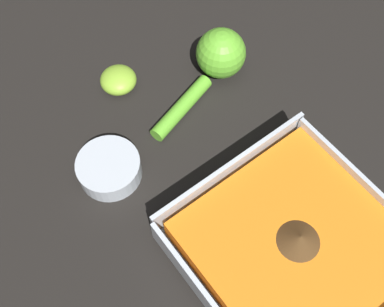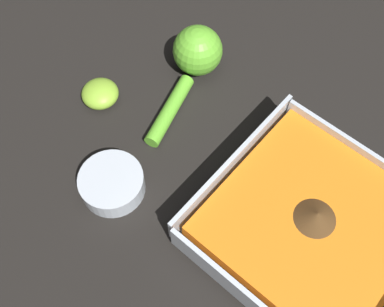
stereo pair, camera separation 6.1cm
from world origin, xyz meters
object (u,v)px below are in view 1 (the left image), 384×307
object	(u,v)px
spice_bowl	(109,169)
lemon_half	(118,80)
square_dish	(291,247)
lemon_squeezer	(216,60)

from	to	relation	value
spice_bowl	lemon_half	size ratio (longest dim) A/B	1.56
square_dish	spice_bowl	world-z (taller)	square_dish
square_dish	spice_bowl	distance (m)	0.26
lemon_squeezer	spice_bowl	bearing A→B (deg)	175.71
lemon_half	lemon_squeezer	bearing A→B (deg)	151.57
lemon_squeezer	lemon_half	xyz separation A→B (m)	(0.13, -0.07, -0.02)
spice_bowl	lemon_half	bearing A→B (deg)	-127.32
square_dish	lemon_squeezer	world-z (taller)	lemon_squeezer
square_dish	lemon_half	bearing A→B (deg)	-85.71
square_dish	lemon_half	xyz separation A→B (m)	(0.03, -0.35, -0.01)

